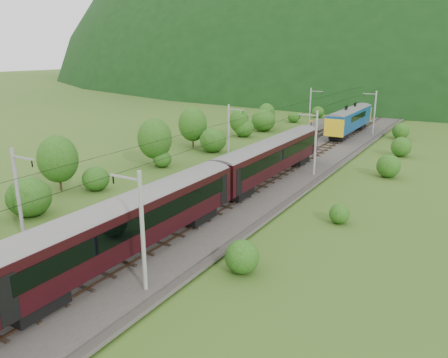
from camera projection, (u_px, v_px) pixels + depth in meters
The scene contains 14 objects.
ground at pixel (80, 270), 31.59m from camera, with size 600.00×600.00×0.00m, color #30541A.
railbed at pixel (166, 223), 39.79m from camera, with size 14.00×220.00×0.30m, color #38332D.
track_left at pixel (145, 216), 40.91m from camera, with size 2.40×220.00×0.27m.
track_right at pixel (187, 226), 38.55m from camera, with size 2.40×220.00×0.27m.
catenary_left at pixel (229, 132), 59.70m from camera, with size 2.54×192.28×8.00m.
catenary_right at pixel (315, 142), 53.69m from camera, with size 2.54×192.28×8.00m.
overhead_wires at pixel (163, 148), 37.83m from camera, with size 4.83×198.00×0.03m.
mountain_main at pixel (441, 79), 245.85m from camera, with size 504.00×360.00×244.00m, color black.
mountain_ridge at pixel (276, 71), 337.78m from camera, with size 336.00×280.00×132.00m, color black.
hazard_post_near at pixel (341, 126), 85.89m from camera, with size 0.15×0.15×1.41m, color red.
hazard_post_far at pixel (316, 139), 72.94m from camera, with size 0.15×0.15×1.40m, color red.
signal at pixel (311, 126), 81.94m from camera, with size 0.26×0.26×2.39m.
vegetation_left at pixel (122, 155), 53.90m from camera, with size 11.86×145.36×6.79m.
vegetation_right at pixel (335, 204), 41.34m from camera, with size 6.67×108.69×2.96m.
Camera 1 is at (23.54, -19.10, 15.21)m, focal length 35.00 mm.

